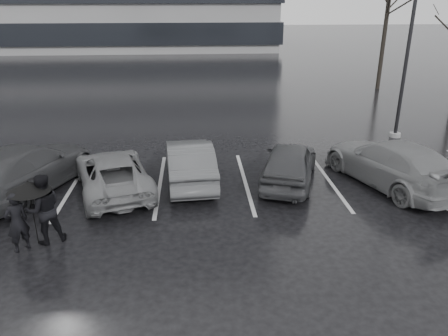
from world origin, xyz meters
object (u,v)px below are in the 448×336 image
object	(u,v)px
car_west_c	(26,168)
tree_north	(386,20)
car_west_a	(190,161)
lamp_post	(409,45)
car_east	(391,163)
pedestrian_left	(17,222)
car_west_b	(113,173)
pedestrian_right	(44,209)
car_main	(289,163)

from	to	relation	value
car_west_c	tree_north	size ratio (longest dim) A/B	0.61
car_west_a	car_west_c	world-z (taller)	car_west_c
lamp_post	car_east	bearing A→B (deg)	-116.13
pedestrian_left	car_west_b	bearing A→B (deg)	-161.80
car_east	pedestrian_right	xyz separation A→B (m)	(-10.00, -2.87, 0.17)
car_east	pedestrian_right	size ratio (longest dim) A/B	2.81
pedestrian_right	car_west_a	bearing A→B (deg)	-161.36
car_west_c	tree_north	world-z (taller)	tree_north
car_west_b	car_main	bearing A→B (deg)	166.20
car_main	car_east	distance (m)	3.26
car_west_c	car_main	bearing A→B (deg)	-159.65
car_east	pedestrian_right	bearing A→B (deg)	-3.52
car_east	car_main	bearing A→B (deg)	-26.66
car_main	car_west_a	world-z (taller)	car_west_a
car_west_a	car_east	size ratio (longest dim) A/B	0.82
car_west_a	car_east	world-z (taller)	car_east
car_west_a	lamp_post	bearing A→B (deg)	-159.53
car_west_b	car_west_c	xyz separation A→B (m)	(-2.70, 0.24, 0.14)
pedestrian_right	tree_north	size ratio (longest dim) A/B	0.21
car_west_c	car_west_a	bearing A→B (deg)	-155.70
pedestrian_left	pedestrian_right	size ratio (longest dim) A/B	0.84
tree_north	car_west_a	bearing A→B (deg)	-130.51
car_west_b	tree_north	xyz separation A→B (m)	(14.59, 14.93, 3.64)
car_west_b	pedestrian_left	world-z (taller)	pedestrian_left
car_west_b	lamp_post	bearing A→B (deg)	-173.91
car_main	pedestrian_left	bearing A→B (deg)	44.87
car_main	pedestrian_left	distance (m)	8.16
car_main	lamp_post	world-z (taller)	lamp_post
car_west_b	tree_north	world-z (taller)	tree_north
lamp_post	car_west_a	bearing A→B (deg)	-154.83
car_east	pedestrian_left	distance (m)	11.02
car_east	tree_north	distance (m)	16.46
car_west_a	car_west_b	distance (m)	2.47
pedestrian_right	car_main	bearing A→B (deg)	178.98
car_main	pedestrian_left	size ratio (longest dim) A/B	2.63
pedestrian_left	lamp_post	world-z (taller)	lamp_post
car_west_c	tree_north	bearing A→B (deg)	-119.84
car_west_a	pedestrian_right	distance (m)	5.04
lamp_post	car_main	bearing A→B (deg)	-141.45
pedestrian_right	lamp_post	size ratio (longest dim) A/B	0.21
pedestrian_right	tree_north	bearing A→B (deg)	-158.16
pedestrian_right	pedestrian_left	bearing A→B (deg)	6.72
car_west_a	pedestrian_left	world-z (taller)	pedestrian_left
tree_north	car_west_c	bearing A→B (deg)	-139.64
car_west_a	car_west_c	xyz separation A→B (m)	(-5.08, -0.40, 0.06)
pedestrian_left	lamp_post	bearing A→B (deg)	167.30
car_west_a	pedestrian_right	world-z (taller)	pedestrian_right
car_main	car_west_c	xyz separation A→B (m)	(-8.32, -0.08, 0.08)
car_main	car_west_c	bearing A→B (deg)	19.03
pedestrian_left	tree_north	world-z (taller)	tree_north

